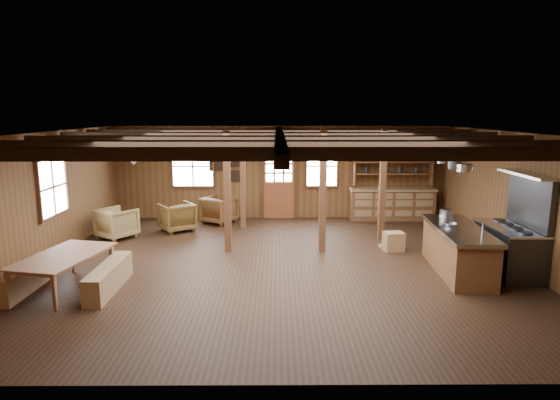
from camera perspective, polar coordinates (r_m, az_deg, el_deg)
name	(u,v)px	position (r m, az deg, el deg)	size (l,w,h in m)	color
room	(280,200)	(9.76, -0.04, -0.03)	(10.04, 9.04, 2.84)	black
ceiling_joists	(280,138)	(9.78, -0.05, 7.55)	(9.80, 8.82, 0.18)	black
timber_posts	(300,185)	(11.82, 2.43, 1.86)	(3.95, 2.35, 2.80)	#3F2112
back_door	(279,190)	(14.23, -0.14, 1.27)	(1.02, 0.08, 2.15)	brown
window_back_left	(193,166)	(14.37, -10.59, 4.08)	(1.32, 0.06, 1.32)	white
window_back_right	(322,166)	(14.21, 5.12, 4.14)	(1.02, 0.06, 1.32)	white
window_left	(52,187)	(11.34, -26.01, 1.41)	(0.14, 1.24, 1.32)	white
notice_boards	(229,165)	(14.21, -6.21, 4.28)	(1.08, 0.03, 0.90)	silver
back_counter	(392,200)	(14.46, 13.47, 0.00)	(2.55, 0.60, 2.45)	brown
pendant_lamps	(180,155)	(10.86, -12.08, 5.37)	(1.86, 2.36, 0.66)	#323235
pot_rack	(444,158)	(10.37, 19.36, 4.84)	(0.42, 3.00, 0.45)	#323235
kitchen_island	(458,250)	(10.15, 20.85, -5.68)	(1.03, 2.55, 1.20)	brown
step_stool	(394,242)	(11.32, 13.68, -4.95)	(0.50, 0.36, 0.45)	brown
commercial_range	(512,242)	(10.45, 26.48, -4.65)	(0.85, 1.66, 2.05)	#323235
dining_table	(66,273)	(9.46, -24.58, -8.06)	(1.90, 1.06, 0.67)	#976244
bench_wall	(26,278)	(9.82, -28.57, -8.34)	(0.32, 1.71, 0.47)	brown
bench_aisle	(109,277)	(9.21, -20.14, -8.86)	(0.33, 1.75, 0.48)	brown
armchair_a	(177,217)	(13.08, -12.44, -2.03)	(0.83, 0.85, 0.77)	brown
armchair_b	(219,210)	(13.79, -7.44, -1.20)	(0.84, 0.86, 0.78)	brown
armchair_c	(117,223)	(12.79, -19.29, -2.66)	(0.84, 0.87, 0.79)	#9A7B46
counter_pot	(446,213)	(10.97, 19.58, -1.47)	(0.28, 0.28, 0.17)	#BABCC1
bowl	(450,225)	(10.08, 20.06, -2.84)	(0.25, 0.25, 0.06)	silver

